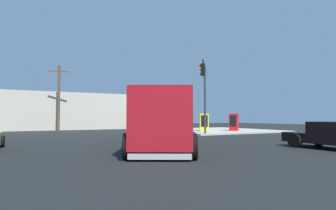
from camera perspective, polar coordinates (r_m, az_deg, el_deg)
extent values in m
plane|color=black|center=(14.24, -0.77, -8.99)|extent=(100.00, 100.00, 0.00)
cube|color=#B2ADA0|center=(32.81, 9.41, -5.17)|extent=(12.26, 12.26, 0.14)
cube|color=#AD141E|center=(13.12, -1.17, -2.70)|extent=(5.12, 6.67, 2.42)
cube|color=#AD141E|center=(17.37, -0.75, -3.85)|extent=(3.02, 2.82, 1.70)
cube|color=black|center=(18.22, -0.69, -2.72)|extent=(1.81, 1.04, 0.88)
cube|color=#B2B2B7|center=(10.17, -1.70, -10.49)|extent=(2.12, 1.28, 0.21)
cube|color=white|center=(13.21, -6.43, -2.16)|extent=(2.55, 4.65, 0.36)
cube|color=white|center=(13.14, 4.11, -2.17)|extent=(2.55, 4.65, 0.36)
cylinder|color=black|center=(17.42, -4.86, -6.15)|extent=(0.72, 1.01, 1.00)
cylinder|color=black|center=(17.36, 3.36, -6.16)|extent=(0.72, 1.01, 1.00)
cylinder|color=black|center=(11.73, -7.53, -7.90)|extent=(0.72, 1.01, 1.00)
cylinder|color=black|center=(11.65, 4.76, -7.95)|extent=(0.72, 1.01, 1.00)
cylinder|color=black|center=(10.70, -8.33, -8.41)|extent=(0.72, 1.01, 1.00)
cylinder|color=black|center=(10.61, 5.18, -8.48)|extent=(0.72, 1.01, 1.00)
cylinder|color=#38383D|center=(25.33, 7.60, 1.08)|extent=(0.20, 0.20, 6.09)
cylinder|color=#38383D|center=(23.56, 7.37, 8.21)|extent=(2.70, 3.44, 0.12)
cylinder|color=#38383D|center=(21.79, 7.17, 8.76)|extent=(0.03, 0.03, 0.25)
cube|color=black|center=(21.68, 7.18, 7.20)|extent=(0.42, 0.42, 0.95)
sphere|color=red|center=(21.74, 6.70, 8.01)|extent=(0.20, 0.20, 0.20)
sphere|color=#EFA314|center=(21.69, 6.70, 7.21)|extent=(0.20, 0.20, 0.20)
sphere|color=#19CC4C|center=(21.64, 6.71, 6.40)|extent=(0.20, 0.20, 0.20)
cube|color=black|center=(17.17, 26.28, -5.85)|extent=(1.97, 1.53, 0.50)
cube|color=black|center=(16.25, 30.81, -4.89)|extent=(1.97, 1.73, 1.10)
cube|color=black|center=(16.24, 30.79, -3.87)|extent=(1.81, 1.45, 0.48)
cylinder|color=black|center=(16.30, 24.55, -6.60)|extent=(0.25, 0.76, 0.76)
cylinder|color=black|center=(17.92, 28.55, -6.13)|extent=(0.25, 0.76, 0.76)
cylinder|color=black|center=(17.47, -30.85, -6.41)|extent=(0.23, 0.63, 0.62)
cube|color=yellow|center=(29.35, 7.40, -3.55)|extent=(1.15, 1.09, 1.85)
cube|color=black|center=(28.96, 7.48, -3.27)|extent=(0.61, 0.35, 1.18)
cube|color=red|center=(30.99, 13.35, -3.45)|extent=(1.13, 1.17, 1.85)
cube|color=black|center=(30.61, 13.18, -3.19)|extent=(0.41, 0.57, 1.18)
cylinder|color=#7A6647|center=(37.08, 4.15, -1.16)|extent=(0.26, 0.26, 4.68)
ellipsoid|color=#2D7533|center=(37.60, 5.14, 1.99)|extent=(1.59, 0.38, 0.81)
ellipsoid|color=#2D7533|center=(37.84, 3.68, 1.83)|extent=(0.55, 1.53, 0.97)
ellipsoid|color=#2D7533|center=(37.20, 3.09, 1.80)|extent=(1.37, 1.09, 1.10)
ellipsoid|color=#2D7533|center=(36.41, 3.87, 2.23)|extent=(1.40, 1.42, 0.68)
ellipsoid|color=#2D7533|center=(36.71, 5.03, 2.01)|extent=(0.82, 1.56, 0.92)
cylinder|color=brown|center=(34.11, -21.49, 1.32)|extent=(0.30, 0.30, 7.57)
cube|color=brown|center=(34.45, -21.41, 6.44)|extent=(2.18, 0.59, 0.12)
cube|color=beige|center=(39.34, -24.12, -1.18)|extent=(22.21, 6.00, 4.74)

